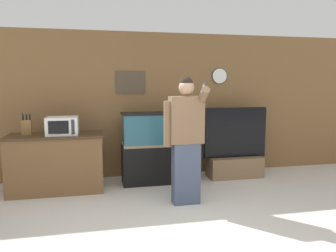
{
  "coord_description": "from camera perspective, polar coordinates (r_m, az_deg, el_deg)",
  "views": [
    {
      "loc": [
        -0.8,
        -2.98,
        1.68
      ],
      "look_at": [
        0.24,
        1.82,
        1.05
      ],
      "focal_mm": 35.0,
      "sensor_mm": 36.0,
      "label": 1
    }
  ],
  "objects": [
    {
      "name": "wall_back_paneled",
      "position": [
        5.99,
        -4.48,
        3.67
      ],
      "size": [
        10.0,
        0.08,
        2.6
      ],
      "color": "brown",
      "rests_on": "ground_plane"
    },
    {
      "name": "counter_island",
      "position": [
        5.44,
        -18.86,
        -6.1
      ],
      "size": [
        1.46,
        0.65,
        0.91
      ],
      "color": "brown",
      "rests_on": "ground_plane"
    },
    {
      "name": "microwave",
      "position": [
        5.3,
        -17.91,
        0.05
      ],
      "size": [
        0.47,
        0.39,
        0.28
      ],
      "color": "white",
      "rests_on": "counter_island"
    },
    {
      "name": "knife_block",
      "position": [
        5.46,
        -23.41,
        -0.15
      ],
      "size": [
        0.14,
        0.1,
        0.34
      ],
      "color": "brown",
      "rests_on": "counter_island"
    },
    {
      "name": "aquarium_on_stand",
      "position": [
        5.6,
        -1.99,
        -3.78
      ],
      "size": [
        1.18,
        0.47,
        1.21
      ],
      "color": "black",
      "rests_on": "ground_plane"
    },
    {
      "name": "tv_on_stand",
      "position": [
        6.08,
        11.57,
        -5.32
      ],
      "size": [
        1.18,
        0.4,
        1.27
      ],
      "color": "brown",
      "rests_on": "ground_plane"
    },
    {
      "name": "person_standing",
      "position": [
        4.55,
        3.07,
        -2.21
      ],
      "size": [
        0.56,
        0.42,
        1.78
      ],
      "color": "#424C66",
      "rests_on": "ground_plane"
    }
  ]
}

